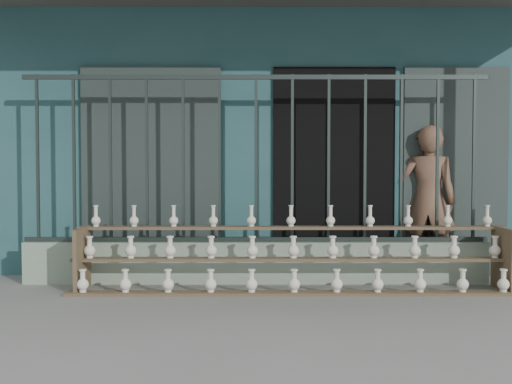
{
  "coord_description": "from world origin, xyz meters",
  "views": [
    {
      "loc": [
        -0.02,
        -5.6,
        1.27
      ],
      "look_at": [
        0.0,
        1.0,
        1.0
      ],
      "focal_mm": 45.0,
      "sensor_mm": 36.0,
      "label": 1
    }
  ],
  "objects": [
    {
      "name": "ground",
      "position": [
        0.0,
        0.0,
        0.0
      ],
      "size": [
        60.0,
        60.0,
        0.0
      ],
      "primitive_type": "plane",
      "color": "slate"
    },
    {
      "name": "workshop_building",
      "position": [
        0.0,
        4.23,
        1.62
      ],
      "size": [
        7.4,
        6.6,
        3.21
      ],
      "color": "#275053",
      "rests_on": "ground"
    },
    {
      "name": "security_fence",
      "position": [
        -0.0,
        1.3,
        1.35
      ],
      "size": [
        5.0,
        0.04,
        1.8
      ],
      "color": "#283330",
      "rests_on": "parapet_wall"
    },
    {
      "name": "shelf_rack",
      "position": [
        0.37,
        0.89,
        0.36
      ],
      "size": [
        4.5,
        0.68,
        0.85
      ],
      "color": "brown",
      "rests_on": "ground"
    },
    {
      "name": "elderly_woman",
      "position": [
        1.97,
        1.69,
        0.86
      ],
      "size": [
        0.73,
        0.58,
        1.73
      ],
      "primitive_type": "imported",
      "rotation": [
        0.0,
        0.0,
        2.84
      ],
      "color": "brown",
      "rests_on": "ground"
    },
    {
      "name": "parapet_wall",
      "position": [
        0.0,
        1.3,
        0.23
      ],
      "size": [
        5.0,
        0.2,
        0.45
      ],
      "primitive_type": "cube",
      "color": "gray",
      "rests_on": "ground"
    }
  ]
}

